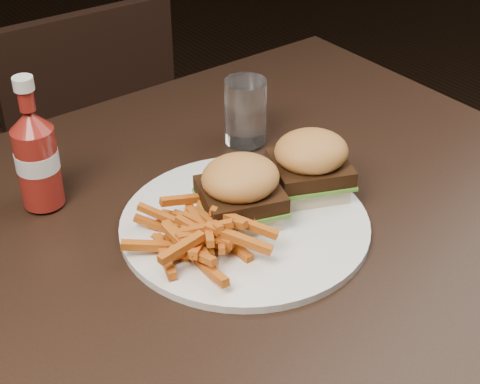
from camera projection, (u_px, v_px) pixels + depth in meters
dining_table at (172, 259)px, 0.92m from camera, size 1.20×0.80×0.04m
chair_far at (71, 160)px, 1.69m from camera, size 0.39×0.39×0.04m
plate at (245, 224)px, 0.94m from camera, size 0.32×0.32×0.01m
sandwich_half_a at (240, 211)px, 0.94m from camera, size 0.11×0.11×0.02m
sandwich_half_b at (309, 184)px, 0.99m from camera, size 0.11×0.11×0.02m
fries_pile at (198, 233)px, 0.88m from camera, size 0.16×0.16×0.05m
ketchup_bottle at (38, 167)px, 0.95m from camera, size 0.07×0.07×0.11m
tumbler at (245, 111)px, 1.09m from camera, size 0.08×0.08×0.10m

